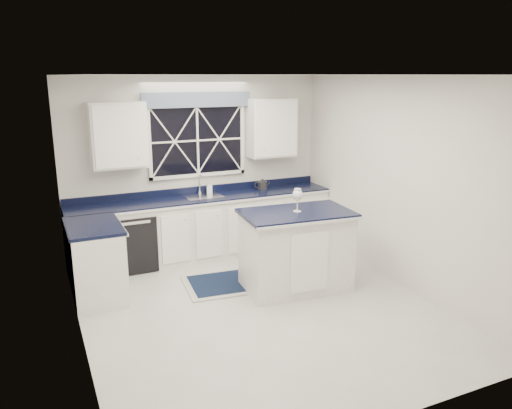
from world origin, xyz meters
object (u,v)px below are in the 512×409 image
kettle (262,184)px  wine_glass (298,196)px  island (296,250)px  dishwasher (132,240)px  faucet (200,184)px  soap_bottle (209,187)px

kettle → wine_glass: size_ratio=0.80×
island → kettle: bearing=83.9°
kettle → wine_glass: bearing=-79.2°
dishwasher → wine_glass: 2.54m
dishwasher → island: (1.78, -1.60, 0.11)m
faucet → wine_glass: size_ratio=1.02×
dishwasher → kettle: (2.10, 0.09, 0.61)m
kettle → soap_bottle: bearing=-165.8°
dishwasher → soap_bottle: (1.25, 0.20, 0.62)m
kettle → soap_bottle: (-0.85, 0.11, 0.01)m
island → wine_glass: 0.72m
faucet → dishwasher: bearing=-170.0°
island → soap_bottle: size_ratio=8.13×
dishwasher → soap_bottle: 1.41m
island → kettle: 1.79m
faucet → kettle: 1.01m
kettle → soap_bottle: 0.86m
wine_glass → island: bearing=115.7°
dishwasher → faucet: bearing=10.0°
island → wine_glass: (0.00, -0.01, 0.72)m
kettle → wine_glass: 1.74m
faucet → wine_glass: bearing=-69.2°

